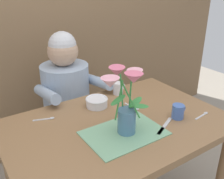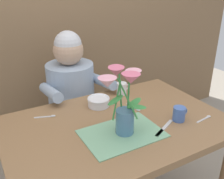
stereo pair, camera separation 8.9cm
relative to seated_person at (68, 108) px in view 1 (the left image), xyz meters
name	(u,v)px [view 1 (the left image)]	position (x,y,z in m)	size (l,w,h in m)	color
wood_panel_backdrop	(41,7)	(0.03, 0.43, 0.69)	(4.00, 0.10, 2.50)	brown
dining_table	(118,137)	(0.03, -0.62, 0.08)	(1.20, 0.80, 0.74)	olive
seated_person	(68,108)	(0.00, 0.00, 0.00)	(0.45, 0.47, 1.14)	#4C4C56
striped_placemat	(124,133)	(0.00, -0.72, 0.18)	(0.40, 0.28, 0.01)	#7AB289
flower_vase	(125,99)	(0.00, -0.71, 0.37)	(0.26, 0.26, 0.34)	teal
ceramic_bowl	(97,102)	(0.03, -0.39, 0.21)	(0.14, 0.14, 0.06)	white
dinner_knife	(165,126)	(0.21, -0.79, 0.18)	(0.19, 0.02, 0.01)	silver
ceramic_mug	(118,88)	(0.24, -0.31, 0.22)	(0.09, 0.07, 0.08)	silver
coffee_cup	(178,111)	(0.34, -0.76, 0.22)	(0.09, 0.07, 0.08)	#476BB7
spoon_0	(47,119)	(-0.28, -0.37, 0.18)	(0.12, 0.05, 0.01)	silver
spoon_1	(134,107)	(0.21, -0.53, 0.18)	(0.03, 0.12, 0.01)	silver
spoon_2	(203,115)	(0.48, -0.82, 0.18)	(0.12, 0.03, 0.01)	silver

